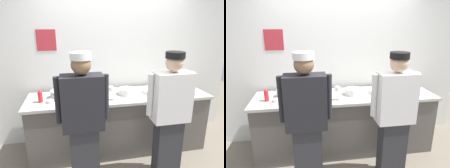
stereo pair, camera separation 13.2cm
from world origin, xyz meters
The scene contains 14 objects.
ground_plane centered at (0.00, 0.00, 0.00)m, with size 9.00×9.00×0.00m, color slate.
wall_back centered at (0.00, 0.88, 1.36)m, with size 4.28×0.11×2.73m.
prep_counter centered at (0.00, 0.38, 0.46)m, with size 2.73×0.73×0.92m.
chef_near_left centered at (-0.59, -0.31, 0.90)m, with size 0.61×0.24×1.68m.
chef_center centered at (0.49, -0.30, 0.88)m, with size 0.60×0.24×1.65m.
plate_stack_front centered at (0.51, 0.38, 0.95)m, with size 0.24×0.24×0.06m.
plate_stack_rear centered at (0.12, 0.39, 0.96)m, with size 0.25×0.25×0.10m.
mixing_bowl_steel centered at (-0.86, 0.45, 0.97)m, with size 0.31×0.31×0.11m, color #B7BABF.
sheet_tray centered at (-0.30, 0.37, 0.93)m, with size 0.41×0.32×0.02m, color #B7BABF.
squeeze_bottle_primary centered at (-1.14, 0.31, 1.01)m, with size 0.06×0.06×0.18m.
ramekin_yellow_sauce centered at (-1.01, 0.27, 0.94)m, with size 0.10×0.10×0.04m.
ramekin_red_sauce centered at (0.85, 0.32, 0.94)m, with size 0.10×0.10×0.04m.
deli_cup centered at (-0.09, 0.56, 0.96)m, with size 0.09×0.09×0.08m, color white.
chefs_knife centered at (0.88, 0.54, 0.92)m, with size 0.28×0.03×0.02m.
Camera 1 is at (-0.69, -2.40, 1.96)m, focal length 32.08 mm.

